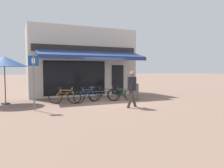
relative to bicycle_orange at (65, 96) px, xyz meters
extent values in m
plane|color=#846656|center=(2.52, -0.55, -0.39)|extent=(160.00, 160.00, 0.00)
cube|color=beige|center=(2.05, 4.05, 1.92)|extent=(7.34, 3.00, 4.62)
cube|color=black|center=(1.24, 2.53, 0.86)|extent=(4.04, 0.04, 2.20)
cube|color=black|center=(4.25, 2.53, 0.66)|extent=(0.90, 0.04, 2.10)
cube|color=#282623|center=(2.05, 2.53, 2.72)|extent=(6.98, 0.06, 0.44)
cube|color=navy|center=(2.05, 1.58, 2.40)|extent=(6.61, 1.96, 0.50)
cube|color=navy|center=(2.05, 0.60, 2.07)|extent=(6.61, 0.03, 0.20)
cylinder|color=#47494F|center=(1.67, 0.19, 0.16)|extent=(3.95, 0.04, 0.04)
cylinder|color=#47494F|center=(-0.26, 0.19, -0.12)|extent=(0.04, 0.04, 0.55)
cylinder|color=#47494F|center=(3.59, 0.19, -0.12)|extent=(0.04, 0.04, 0.55)
torus|color=black|center=(0.46, -0.20, -0.03)|extent=(0.70, 0.36, 0.73)
cylinder|color=#9E9EA3|center=(0.46, -0.20, -0.03)|extent=(0.09, 0.09, 0.07)
torus|color=black|center=(-0.45, 0.20, -0.03)|extent=(0.70, 0.36, 0.73)
cylinder|color=#9E9EA3|center=(-0.45, 0.20, -0.03)|extent=(0.09, 0.09, 0.07)
cylinder|color=orange|center=(0.11, -0.05, 0.14)|extent=(0.51, 0.26, 0.39)
cylinder|color=orange|center=(0.07, -0.05, 0.33)|extent=(0.57, 0.27, 0.05)
cylinder|color=orange|center=(-0.17, 0.07, 0.14)|extent=(0.11, 0.06, 0.39)
cylinder|color=orange|center=(-0.29, 0.13, -0.04)|extent=(0.33, 0.17, 0.05)
cylinder|color=orange|center=(-0.33, 0.14, 0.15)|extent=(0.28, 0.16, 0.38)
cylinder|color=orange|center=(0.40, -0.18, 0.15)|extent=(0.15, 0.07, 0.35)
cylinder|color=#9E9EA3|center=(-0.22, 0.08, 0.38)|extent=(0.06, 0.04, 0.11)
cube|color=black|center=(-0.23, 0.08, 0.45)|extent=(0.26, 0.19, 0.05)
cylinder|color=#9E9EA3|center=(0.35, -0.17, 0.39)|extent=(0.04, 0.04, 0.14)
cylinder|color=#9E9EA3|center=(0.35, -0.17, 0.46)|extent=(0.23, 0.49, 0.04)
torus|color=black|center=(1.64, 0.16, -0.04)|extent=(0.69, 0.31, 0.71)
cylinder|color=#9E9EA3|center=(1.64, 0.16, -0.04)|extent=(0.09, 0.08, 0.07)
torus|color=black|center=(0.72, -0.17, -0.04)|extent=(0.69, 0.31, 0.71)
cylinder|color=#9E9EA3|center=(0.72, -0.17, -0.04)|extent=(0.09, 0.08, 0.07)
cylinder|color=#1E4793|center=(1.29, 0.04, 0.12)|extent=(0.52, 0.23, 0.38)
cylinder|color=#1E4793|center=(1.25, 0.04, 0.30)|extent=(0.58, 0.23, 0.05)
cylinder|color=#1E4793|center=(1.00, -0.06, 0.12)|extent=(0.11, 0.05, 0.37)
cylinder|color=#1E4793|center=(0.88, -0.11, -0.05)|extent=(0.34, 0.15, 0.05)
cylinder|color=#1E4793|center=(0.84, -0.12, 0.13)|extent=(0.29, 0.15, 0.37)
cylinder|color=#1E4793|center=(1.59, 0.15, 0.13)|extent=(0.15, 0.06, 0.34)
cylinder|color=#9E9EA3|center=(0.95, -0.07, 0.36)|extent=(0.06, 0.03, 0.11)
cube|color=black|center=(0.93, -0.07, 0.43)|extent=(0.26, 0.18, 0.05)
cylinder|color=#9E9EA3|center=(1.53, 0.14, 0.36)|extent=(0.04, 0.04, 0.14)
cylinder|color=#9E9EA3|center=(1.53, 0.14, 0.43)|extent=(0.20, 0.50, 0.05)
torus|color=black|center=(2.78, -0.13, -0.04)|extent=(0.67, 0.34, 0.70)
cylinder|color=#9E9EA3|center=(2.78, -0.13, -0.04)|extent=(0.09, 0.09, 0.07)
torus|color=black|center=(1.76, 0.30, -0.04)|extent=(0.67, 0.34, 0.70)
cylinder|color=#9E9EA3|center=(1.76, 0.30, -0.04)|extent=(0.09, 0.09, 0.07)
cylinder|color=black|center=(2.39, 0.03, 0.11)|extent=(0.57, 0.28, 0.37)
cylinder|color=black|center=(2.35, 0.04, 0.29)|extent=(0.64, 0.29, 0.05)
cylinder|color=black|center=(2.08, 0.16, 0.12)|extent=(0.12, 0.05, 0.37)
cylinder|color=black|center=(1.94, 0.23, -0.05)|extent=(0.37, 0.18, 0.05)
cylinder|color=black|center=(1.90, 0.23, 0.13)|extent=(0.31, 0.17, 0.36)
cylinder|color=black|center=(2.72, -0.11, 0.12)|extent=(0.16, 0.07, 0.34)
cylinder|color=#9E9EA3|center=(2.02, 0.17, 0.35)|extent=(0.06, 0.04, 0.11)
cube|color=black|center=(2.01, 0.17, 0.42)|extent=(0.26, 0.19, 0.06)
cylinder|color=#9E9EA3|center=(2.66, -0.10, 0.35)|extent=(0.04, 0.04, 0.14)
cylinder|color=#9E9EA3|center=(2.65, -0.10, 0.42)|extent=(0.22, 0.49, 0.05)
torus|color=black|center=(3.77, -0.20, -0.05)|extent=(0.71, 0.29, 0.69)
cylinder|color=#9E9EA3|center=(3.77, -0.20, -0.05)|extent=(0.08, 0.08, 0.08)
torus|color=black|center=(2.76, 0.02, -0.05)|extent=(0.71, 0.29, 0.69)
cylinder|color=#9E9EA3|center=(2.76, 0.02, -0.05)|extent=(0.08, 0.08, 0.08)
cylinder|color=#23703D|center=(3.38, -0.14, 0.10)|extent=(0.56, 0.21, 0.37)
cylinder|color=#23703D|center=(3.34, -0.16, 0.28)|extent=(0.63, 0.17, 0.05)
cylinder|color=#23703D|center=(3.07, -0.08, 0.11)|extent=(0.13, 0.08, 0.36)
cylinder|color=#23703D|center=(2.94, -0.02, -0.06)|extent=(0.36, 0.11, 0.05)
cylinder|color=#23703D|center=(2.90, -0.04, 0.12)|extent=(0.30, 0.15, 0.36)
cylinder|color=#23703D|center=(3.71, -0.22, 0.11)|extent=(0.16, 0.06, 0.33)
cylinder|color=#9E9EA3|center=(3.01, -0.10, 0.34)|extent=(0.06, 0.04, 0.11)
cube|color=black|center=(3.00, -0.10, 0.41)|extent=(0.26, 0.16, 0.06)
cylinder|color=#9E9EA3|center=(3.65, -0.24, 0.34)|extent=(0.04, 0.05, 0.14)
cylinder|color=#9E9EA3|center=(3.65, -0.25, 0.41)|extent=(0.13, 0.51, 0.10)
cylinder|color=#47382D|center=(2.81, -2.23, 0.01)|extent=(0.38, 0.17, 0.85)
cylinder|color=#47382D|center=(2.55, -2.44, 0.01)|extent=(0.38, 0.17, 0.85)
cylinder|color=black|center=(2.68, -2.33, 0.74)|extent=(0.46, 0.46, 0.64)
sphere|color=#A87A5B|center=(2.68, -2.33, 1.20)|extent=(0.21, 0.21, 0.21)
cylinder|color=black|center=(2.56, -2.56, 0.74)|extent=(0.32, 0.17, 0.58)
cylinder|color=black|center=(2.80, -2.11, 0.74)|extent=(0.32, 0.17, 0.58)
cylinder|color=#515459|center=(3.98, -0.23, 0.08)|extent=(0.57, 0.57, 0.95)
cone|color=#33353A|center=(3.98, -0.23, 0.61)|extent=(0.59, 0.59, 0.11)
cylinder|color=slate|center=(-1.60, -1.29, 0.83)|extent=(0.07, 0.07, 2.44)
cube|color=#14429E|center=(-1.60, -1.30, 1.77)|extent=(0.44, 0.02, 0.44)
cube|color=white|center=(-1.60, -1.31, 1.77)|extent=(0.14, 0.01, 0.22)
cylinder|color=#4C3D2D|center=(-2.82, 1.18, 0.81)|extent=(0.05, 0.05, 2.41)
cone|color=navy|center=(-2.82, 1.18, 1.81)|extent=(2.33, 2.33, 0.52)
cylinder|color=#262628|center=(-2.82, 1.18, -0.36)|extent=(0.44, 0.44, 0.06)
camera|label=1|loc=(-2.33, -11.31, 1.38)|focal=35.00mm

